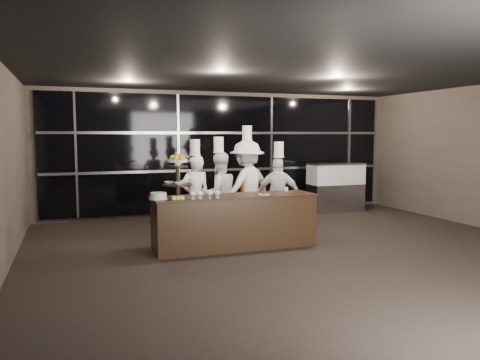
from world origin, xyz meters
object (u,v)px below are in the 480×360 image
object	(u,v)px
buffet_counter	(235,221)
chef_c	(247,186)
chef_d	(278,194)
chef_b	(219,194)
chef_a	(195,195)
display_stand	(177,173)
layer_cake	(158,196)
display_case	(336,185)

from	to	relation	value
buffet_counter	chef_c	size ratio (longest dim) A/B	1.33
chef_d	chef_b	bearing A→B (deg)	172.78
buffet_counter	chef_a	size ratio (longest dim) A/B	1.52
display_stand	chef_a	bearing A→B (deg)	61.51
display_stand	layer_cake	size ratio (longest dim) A/B	2.48
chef_a	display_stand	bearing A→B (deg)	-118.49
buffet_counter	display_stand	world-z (taller)	display_stand
display_stand	display_case	xyz separation A→B (m)	(4.70, 2.80, -0.65)
buffet_counter	display_stand	distance (m)	1.33
layer_cake	display_case	world-z (taller)	display_case
chef_d	display_stand	bearing A→B (deg)	-158.61
buffet_counter	display_stand	bearing A→B (deg)	-179.99
display_stand	chef_d	size ratio (longest dim) A/B	0.41
chef_b	buffet_counter	bearing A→B (deg)	-91.43
layer_cake	chef_c	size ratio (longest dim) A/B	0.14
display_case	chef_a	distance (m)	4.49
layer_cake	chef_b	size ratio (longest dim) A/B	0.16
display_case	layer_cake	bearing A→B (deg)	-150.46
layer_cake	display_stand	bearing A→B (deg)	8.69
layer_cake	chef_c	xyz separation A→B (m)	(2.00, 1.24, -0.05)
layer_cake	chef_d	xyz separation A→B (m)	(2.54, 0.92, -0.19)
buffet_counter	chef_d	size ratio (longest dim) A/B	1.56
display_case	chef_b	xyz separation A→B (m)	(-3.67, -1.78, 0.14)
buffet_counter	display_case	world-z (taller)	display_case
chef_a	layer_cake	bearing A→B (deg)	-129.24
chef_d	chef_c	bearing A→B (deg)	149.92
chef_d	layer_cake	bearing A→B (deg)	-160.15
display_case	chef_b	size ratio (longest dim) A/B	0.73
buffet_counter	display_stand	size ratio (longest dim) A/B	3.81
buffet_counter	layer_cake	distance (m)	1.42
chef_b	display_stand	bearing A→B (deg)	-135.17
display_stand	chef_a	size ratio (longest dim) A/B	0.40
layer_cake	chef_b	distance (m)	1.73
display_stand	chef_d	world-z (taller)	chef_d
buffet_counter	chef_c	xyz separation A→B (m)	(0.67, 1.19, 0.46)
buffet_counter	chef_b	xyz separation A→B (m)	(0.03, 1.02, 0.36)
chef_c	chef_d	size ratio (longest dim) A/B	1.17
chef_c	chef_a	bearing A→B (deg)	-172.52
buffet_counter	chef_a	distance (m)	1.18
chef_c	layer_cake	bearing A→B (deg)	-148.22
chef_b	chef_c	world-z (taller)	chef_c
display_stand	chef_b	bearing A→B (deg)	44.83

